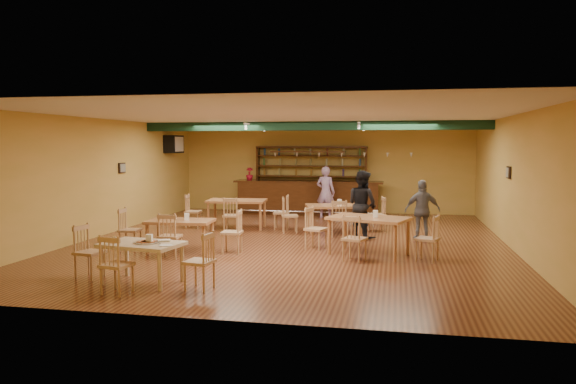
% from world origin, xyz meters
% --- Properties ---
extents(floor, '(12.00, 12.00, 0.00)m').
position_xyz_m(floor, '(0.00, 0.00, 0.00)').
color(floor, '#4F2616').
rests_on(floor, ground).
extents(ceiling_beam, '(10.00, 0.30, 0.25)m').
position_xyz_m(ceiling_beam, '(0.00, 2.80, 2.87)').
color(ceiling_beam, black).
rests_on(ceiling_beam, ceiling).
extents(track_rail_left, '(0.05, 2.50, 0.05)m').
position_xyz_m(track_rail_left, '(-1.80, 3.40, 2.94)').
color(track_rail_left, white).
rests_on(track_rail_left, ceiling).
extents(track_rail_right, '(0.05, 2.50, 0.05)m').
position_xyz_m(track_rail_right, '(1.40, 3.40, 2.94)').
color(track_rail_right, white).
rests_on(track_rail_right, ceiling).
extents(ac_unit, '(0.34, 0.70, 0.48)m').
position_xyz_m(ac_unit, '(-4.80, 4.20, 2.35)').
color(ac_unit, white).
rests_on(ac_unit, wall_left).
extents(picture_left, '(0.04, 0.34, 0.28)m').
position_xyz_m(picture_left, '(-4.97, 1.00, 1.70)').
color(picture_left, black).
rests_on(picture_left, wall_left).
extents(picture_right, '(0.04, 0.34, 0.28)m').
position_xyz_m(picture_right, '(4.97, 0.50, 1.70)').
color(picture_right, black).
rests_on(picture_right, wall_right).
extents(bar_counter, '(4.95, 0.85, 1.13)m').
position_xyz_m(bar_counter, '(-0.45, 5.15, 0.56)').
color(bar_counter, '#371A0B').
rests_on(bar_counter, ground).
extents(back_bar_hutch, '(3.83, 0.40, 2.28)m').
position_xyz_m(back_bar_hutch, '(-0.45, 5.78, 1.14)').
color(back_bar_hutch, '#371A0B').
rests_on(back_bar_hutch, ground).
extents(poinsettia, '(0.31, 0.31, 0.43)m').
position_xyz_m(poinsettia, '(-2.48, 5.15, 1.34)').
color(poinsettia, '#AE1025').
rests_on(poinsettia, bar_counter).
extents(dining_table_a, '(1.69, 1.11, 0.80)m').
position_xyz_m(dining_table_a, '(-1.93, 1.78, 0.40)').
color(dining_table_a, '#AF6A3E').
rests_on(dining_table_a, ground).
extents(dining_table_b, '(1.65, 1.24, 0.73)m').
position_xyz_m(dining_table_b, '(0.81, 1.65, 0.37)').
color(dining_table_b, '#AF6A3E').
rests_on(dining_table_b, ground).
extents(dining_table_c, '(1.46, 0.94, 0.70)m').
position_xyz_m(dining_table_c, '(-2.18, -1.70, 0.35)').
color(dining_table_c, '#AF6A3E').
rests_on(dining_table_c, ground).
extents(dining_table_d, '(1.85, 1.45, 0.81)m').
position_xyz_m(dining_table_d, '(1.87, -1.22, 0.41)').
color(dining_table_d, '#AF6A3E').
rests_on(dining_table_d, ground).
extents(near_table, '(1.42, 1.03, 0.70)m').
position_xyz_m(near_table, '(-1.76, -4.39, 0.35)').
color(near_table, beige).
rests_on(near_table, ground).
extents(pizza_tray, '(0.49, 0.49, 0.01)m').
position_xyz_m(pizza_tray, '(-1.67, -4.39, 0.70)').
color(pizza_tray, silver).
rests_on(pizza_tray, near_table).
extents(parmesan_shaker, '(0.09, 0.09, 0.11)m').
position_xyz_m(parmesan_shaker, '(-2.18, -4.53, 0.75)').
color(parmesan_shaker, '#EAE5C6').
rests_on(parmesan_shaker, near_table).
extents(napkin_stack, '(0.24, 0.22, 0.03)m').
position_xyz_m(napkin_stack, '(-1.43, -4.20, 0.71)').
color(napkin_stack, white).
rests_on(napkin_stack, near_table).
extents(pizza_server, '(0.30, 0.28, 0.00)m').
position_xyz_m(pizza_server, '(-1.53, -4.34, 0.71)').
color(pizza_server, silver).
rests_on(pizza_server, pizza_tray).
extents(side_plate, '(0.25, 0.25, 0.01)m').
position_xyz_m(side_plate, '(-1.25, -4.57, 0.70)').
color(side_plate, white).
rests_on(side_plate, near_table).
extents(patron_bar, '(0.67, 0.51, 1.66)m').
position_xyz_m(patron_bar, '(0.24, 4.33, 0.83)').
color(patron_bar, '#9752B3').
rests_on(patron_bar, ground).
extents(patron_right_a, '(1.04, 1.03, 1.69)m').
position_xyz_m(patron_right_a, '(1.61, 0.85, 0.85)').
color(patron_right_a, black).
rests_on(patron_right_a, ground).
extents(patron_right_b, '(0.93, 0.55, 1.48)m').
position_xyz_m(patron_right_b, '(3.07, 0.78, 0.74)').
color(patron_right_b, slate).
rests_on(patron_right_b, ground).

